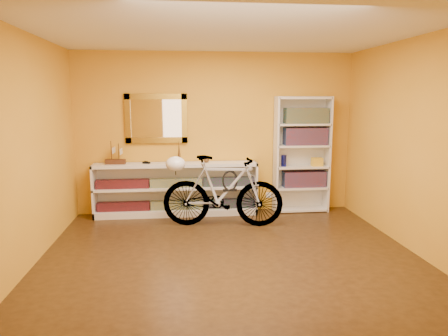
{
  "coord_description": "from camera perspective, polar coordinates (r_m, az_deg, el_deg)",
  "views": [
    {
      "loc": [
        -0.56,
        -4.6,
        1.87
      ],
      "look_at": [
        0.0,
        0.7,
        0.95
      ],
      "focal_mm": 32.53,
      "sensor_mm": 36.0,
      "label": 1
    }
  ],
  "objects": [
    {
      "name": "book_row_b",
      "position": [
        6.78,
        11.36,
        4.39
      ],
      "size": [
        0.7,
        0.22,
        0.28
      ],
      "primitive_type": "cube",
      "color": "maroon",
      "rests_on": "bookcase"
    },
    {
      "name": "helmet",
      "position": [
        5.92,
        -6.83,
        0.59
      ],
      "size": [
        0.29,
        0.27,
        0.22
      ],
      "primitive_type": "ellipsoid",
      "color": "white",
      "rests_on": "bicycle"
    },
    {
      "name": "book_row_c",
      "position": [
        6.75,
        11.45,
        7.22
      ],
      "size": [
        0.7,
        0.22,
        0.25
      ],
      "primitive_type": "cube",
      "color": "#195059",
      "rests_on": "bookcase"
    },
    {
      "name": "right_wall",
      "position": [
        5.42,
        25.32,
        2.83
      ],
      "size": [
        0.01,
        4.0,
        2.6
      ],
      "primitive_type": "cube",
      "color": "orange",
      "rests_on": "ground"
    },
    {
      "name": "toy_car",
      "position": [
        6.52,
        -10.83,
        0.62
      ],
      "size": [
        0.0,
        0.0,
        0.0
      ],
      "primitive_type": "imported",
      "rotation": [
        0.0,
        0.0,
        1.31
      ],
      "color": "black",
      "rests_on": "console_unit"
    },
    {
      "name": "model_ship",
      "position": [
        6.55,
        -15.07,
        2.1
      ],
      "size": [
        0.31,
        0.13,
        0.36
      ],
      "primitive_type": null,
      "rotation": [
        0.0,
        0.0,
        -0.07
      ],
      "color": "#3A1E10",
      "rests_on": "console_unit"
    },
    {
      "name": "u_lock",
      "position": [
        5.9,
        0.85,
        -1.78
      ],
      "size": [
        0.23,
        0.02,
        0.23
      ],
      "primitive_type": "torus",
      "rotation": [
        1.57,
        0.0,
        0.0
      ],
      "color": "black",
      "rests_on": "bicycle"
    },
    {
      "name": "yellow_bag",
      "position": [
        6.85,
        12.94,
        0.84
      ],
      "size": [
        0.18,
        0.12,
        0.14
      ],
      "primitive_type": "cube",
      "rotation": [
        0.0,
        0.0,
        -0.01
      ],
      "color": "gold",
      "rests_on": "bookcase"
    },
    {
      "name": "cd_row_lower",
      "position": [
        6.61,
        -6.67,
        -5.17
      ],
      "size": [
        2.5,
        0.13,
        0.14
      ],
      "primitive_type": "cube",
      "color": "black",
      "rests_on": "console_unit"
    },
    {
      "name": "bookcase",
      "position": [
        6.8,
        10.87,
        1.83
      ],
      "size": [
        0.9,
        0.3,
        1.9
      ],
      "primitive_type": null,
      "color": "silver",
      "rests_on": "floor"
    },
    {
      "name": "decorative_orb",
      "position": [
        6.5,
        -2.51,
        1.18
      ],
      "size": [
        0.1,
        0.1,
        0.1
      ],
      "primitive_type": "sphere",
      "color": "brown",
      "rests_on": "console_unit"
    },
    {
      "name": "back_wall",
      "position": [
        6.65,
        -1.19,
        4.87
      ],
      "size": [
        4.5,
        0.01,
        2.6
      ],
      "primitive_type": "cube",
      "color": "orange",
      "rests_on": "ground"
    },
    {
      "name": "bronze_ornament",
      "position": [
        6.47,
        -6.33,
        2.3
      ],
      "size": [
        0.06,
        0.06,
        0.37
      ],
      "primitive_type": "cone",
      "color": "brown",
      "rests_on": "console_unit"
    },
    {
      "name": "travel_mug",
      "position": [
        6.71,
        8.4,
        1.03
      ],
      "size": [
        0.08,
        0.08,
        0.19
      ],
      "primitive_type": "cylinder",
      "color": "navy",
      "rests_on": "bookcase"
    },
    {
      "name": "red_tin",
      "position": [
        6.71,
        9.31,
        6.95
      ],
      "size": [
        0.17,
        0.17,
        0.17
      ],
      "primitive_type": "cube",
      "rotation": [
        0.0,
        0.0,
        -0.26
      ],
      "color": "maroon",
      "rests_on": "bookcase"
    },
    {
      "name": "floor",
      "position": [
        5.0,
        0.87,
        -12.24
      ],
      "size": [
        4.5,
        4.0,
        0.01
      ],
      "primitive_type": "cube",
      "color": "black",
      "rests_on": "ground"
    },
    {
      "name": "book_row_a",
      "position": [
        6.88,
        11.16,
        -1.51
      ],
      "size": [
        0.7,
        0.22,
        0.26
      ],
      "primitive_type": "cube",
      "color": "maroon",
      "rests_on": "bookcase"
    },
    {
      "name": "wall_socket",
      "position": [
        6.93,
        6.3,
        -3.78
      ],
      "size": [
        0.09,
        0.02,
        0.09
      ],
      "primitive_type": "cube",
      "color": "silver",
      "rests_on": "back_wall"
    },
    {
      "name": "cd_row_upper",
      "position": [
        6.53,
        -6.73,
        -2.07
      ],
      "size": [
        2.5,
        0.13,
        0.14
      ],
      "primitive_type": "cube",
      "color": "navy",
      "rests_on": "console_unit"
    },
    {
      "name": "ceiling",
      "position": [
        4.69,
        0.95,
        18.82
      ],
      "size": [
        4.5,
        4.0,
        0.01
      ],
      "primitive_type": "cube",
      "color": "silver",
      "rests_on": "ground"
    },
    {
      "name": "console_unit",
      "position": [
        6.57,
        -6.71,
        -2.98
      ],
      "size": [
        2.6,
        0.35,
        0.85
      ],
      "primitive_type": null,
      "color": "silver",
      "rests_on": "floor"
    },
    {
      "name": "gilt_mirror",
      "position": [
        6.58,
        -9.5,
        6.87
      ],
      "size": [
        0.98,
        0.06,
        0.78
      ],
      "primitive_type": "cube",
      "color": "brown",
      "rests_on": "back_wall"
    },
    {
      "name": "left_wall",
      "position": [
        4.93,
        -26.1,
        2.17
      ],
      "size": [
        0.01,
        4.0,
        2.6
      ],
      "primitive_type": "cube",
      "color": "orange",
      "rests_on": "ground"
    },
    {
      "name": "bicycle",
      "position": [
        5.93,
        -0.18,
        -3.28
      ],
      "size": [
        0.72,
        1.84,
        1.06
      ],
      "primitive_type": "imported",
      "rotation": [
        0.0,
        0.0,
        1.43
      ],
      "color": "silver",
      "rests_on": "floor"
    }
  ]
}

